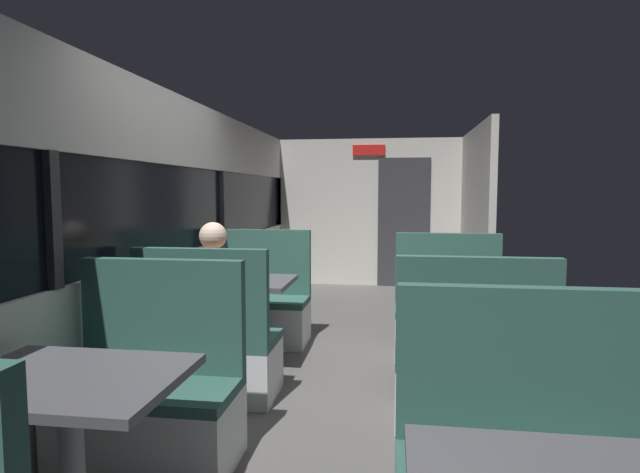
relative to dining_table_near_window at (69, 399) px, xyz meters
name	(u,v)px	position (x,y,z in m)	size (l,w,h in m)	color
ground_plane	(341,380)	(0.89, 2.09, -0.65)	(3.30, 9.20, 0.02)	#514F4C
carriage_window_panel_left	(164,237)	(-0.56, 2.09, 0.47)	(0.09, 8.48, 2.30)	beige
carriage_end_bulkhead	(372,213)	(0.95, 6.28, 0.50)	(2.90, 0.11, 2.30)	beige
carriage_aisle_panel_right	(475,217)	(2.34, 5.09, 0.51)	(0.08, 2.40, 2.30)	beige
dining_table_near_window	(69,399)	(0.00, 0.00, 0.00)	(0.90, 0.70, 0.74)	#9E9EA3
bench_near_window_facing_entry	(151,404)	(0.00, 0.70, -0.31)	(0.95, 0.50, 1.10)	silver
dining_table_mid_window	(238,291)	(0.00, 2.30, 0.00)	(0.90, 0.70, 0.74)	#9E9EA3
bench_mid_window_facing_end	(210,353)	(0.00, 1.60, -0.31)	(0.95, 0.50, 1.10)	silver
bench_mid_window_facing_entry	(260,309)	(0.00, 3.00, -0.31)	(0.95, 0.50, 1.10)	silver
dining_table_rear_aisle	(459,303)	(1.79, 2.10, 0.00)	(0.90, 0.70, 0.74)	#9E9EA3
bench_rear_aisle_facing_end	(471,375)	(1.79, 1.40, -0.31)	(0.95, 0.50, 1.10)	silver
bench_rear_aisle_facing_entry	(448,320)	(1.79, 2.80, -0.31)	(0.95, 0.50, 1.10)	silver
seated_passenger	(213,322)	(0.00, 1.67, -0.10)	(0.47, 0.55, 1.26)	#26262D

